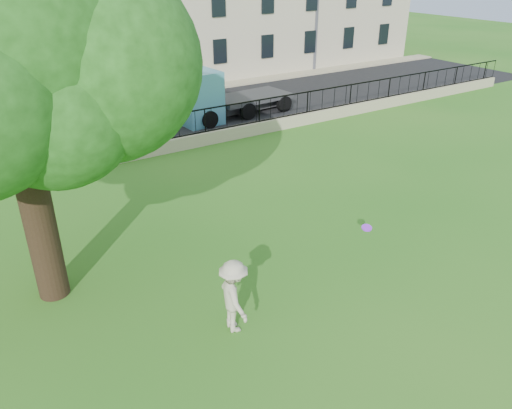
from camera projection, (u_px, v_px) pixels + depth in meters
ground at (318, 295)px, 13.08m from camera, size 120.00×120.00×0.00m
retaining_wall at (145, 150)px, 21.98m from camera, size 50.00×0.40×0.60m
iron_railing at (143, 132)px, 21.60m from camera, size 50.00×0.05×1.13m
street at (112, 129)px, 25.64m from camera, size 60.00×9.00×0.01m
sidewalk at (83, 105)px, 29.53m from camera, size 60.00×1.40×0.12m
man at (234, 296)px, 11.49m from camera, size 0.86×1.29×1.86m
frisbee at (367, 228)px, 12.77m from camera, size 0.30×0.29×0.12m
white_van at (109, 117)px, 23.99m from camera, size 5.09×2.44×2.06m
blue_truck at (233, 91)px, 27.21m from camera, size 6.67×2.81×2.73m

